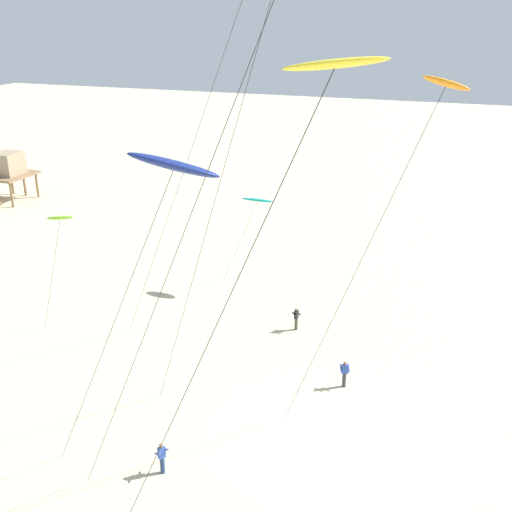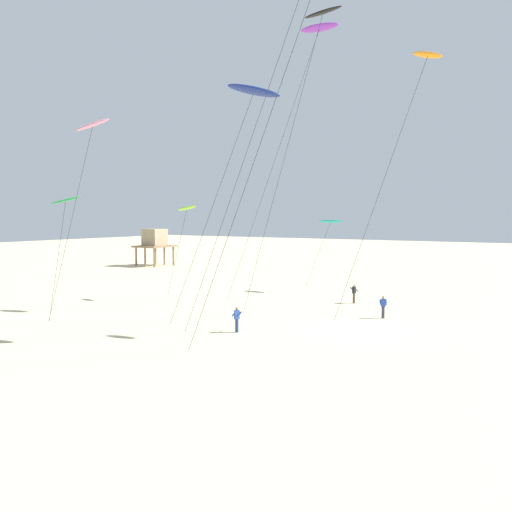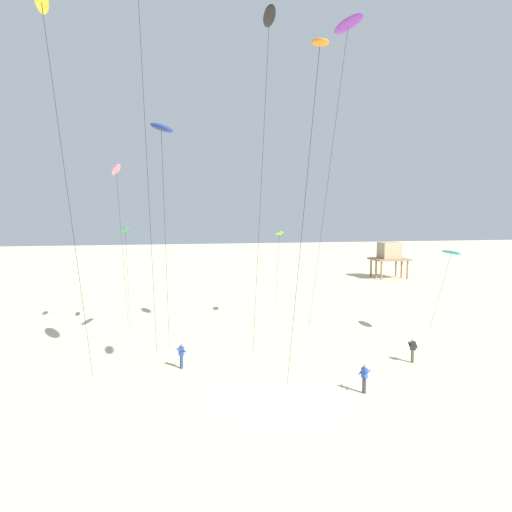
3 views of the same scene
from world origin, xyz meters
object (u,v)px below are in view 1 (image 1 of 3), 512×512
object	(u,v)px
kite_orange	(442,91)
kite_flyer_nearest	(296,318)
kite_teal	(257,200)
kite_flyer_middle	(345,373)
kite_navy	(173,167)
stilt_house	(9,167)
kite_yellow	(327,82)
kite_lime	(60,219)
kite_flyer_furthest	(162,457)

from	to	relation	value
kite_orange	kite_flyer_nearest	xyz separation A→B (m)	(9.79, 8.48, -16.38)
kite_teal	kite_flyer_middle	size ratio (longest dim) A/B	4.35
kite_teal	kite_navy	distance (m)	24.42
kite_teal	stilt_house	xyz separation A→B (m)	(12.23, 34.44, -3.11)
kite_teal	kite_yellow	xyz separation A→B (m)	(-27.40, -11.68, 11.69)
kite_yellow	kite_flyer_middle	distance (m)	23.96
kite_teal	kite_orange	distance (m)	23.11
kite_teal	kite_yellow	world-z (taller)	kite_yellow
kite_flyer_middle	stilt_house	world-z (taller)	stilt_house
kite_orange	kite_flyer_nearest	distance (m)	20.88
kite_lime	kite_flyer_furthest	distance (m)	16.95
kite_yellow	kite_lime	distance (m)	27.78
kite_teal	kite_lime	bearing A→B (deg)	143.33
kite_navy	kite_flyer_nearest	world-z (taller)	kite_navy
kite_teal	kite_navy	bearing A→B (deg)	-167.37
kite_teal	kite_flyer_furthest	distance (m)	22.48
kite_yellow	kite_flyer_furthest	world-z (taller)	kite_yellow
kite_teal	kite_yellow	bearing A→B (deg)	-156.91
kite_teal	kite_flyer_nearest	size ratio (longest dim) A/B	4.35
stilt_house	kite_navy	bearing A→B (deg)	-131.33
kite_flyer_furthest	stilt_house	xyz separation A→B (m)	(33.65, 37.54, 2.99)
kite_flyer_nearest	kite_flyer_furthest	bearing A→B (deg)	173.07
kite_yellow	kite_navy	distance (m)	9.02
kite_orange	kite_flyer_nearest	bearing A→B (deg)	40.92
kite_teal	kite_orange	bearing A→B (deg)	-139.41
kite_teal	kite_flyer_furthest	bearing A→B (deg)	-171.76
kite_flyer_nearest	stilt_house	world-z (taller)	stilt_house
kite_navy	kite_flyer_middle	distance (m)	18.50
kite_yellow	kite_flyer_middle	world-z (taller)	kite_yellow
kite_lime	kite_yellow	bearing A→B (deg)	-127.31
stilt_house	kite_flyer_middle	bearing A→B (deg)	-118.35
kite_lime	kite_flyer_middle	distance (m)	19.74
kite_navy	kite_flyer_middle	xyz separation A→B (m)	(10.99, -4.50, -14.19)
kite_yellow	kite_lime	bearing A→B (deg)	52.69
kite_yellow	kite_lime	world-z (taller)	kite_yellow
kite_flyer_middle	kite_flyer_furthest	bearing A→B (deg)	147.04
kite_lime	kite_flyer_nearest	xyz separation A→B (m)	(5.86, -13.77, -7.33)
kite_orange	kite_yellow	bearing A→B (deg)	171.30
kite_navy	kite_flyer_nearest	distance (m)	21.80
kite_lime	kite_flyer_middle	bearing A→B (deg)	-89.03
kite_teal	kite_yellow	distance (m)	32.00
kite_yellow	kite_navy	xyz separation A→B (m)	(4.91, 6.64, -3.61)
kite_navy	kite_orange	xyz separation A→B (m)	(6.76, -8.43, 2.19)
kite_yellow	stilt_house	size ratio (longest dim) A/B	3.48
stilt_house	kite_teal	bearing A→B (deg)	-109.56
kite_orange	kite_flyer_furthest	bearing A→B (deg)	118.79
kite_navy	kite_orange	size ratio (longest dim) A/B	0.88
kite_yellow	kite_orange	world-z (taller)	kite_yellow
kite_yellow	kite_orange	bearing A→B (deg)	-8.70
kite_orange	kite_navy	bearing A→B (deg)	128.73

